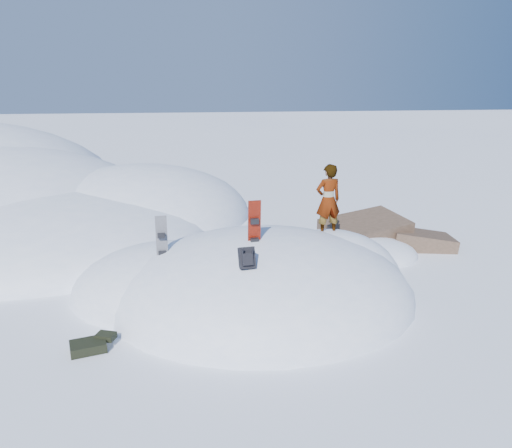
{
  "coord_description": "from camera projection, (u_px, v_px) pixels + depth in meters",
  "views": [
    {
      "loc": [
        -1.45,
        -10.46,
        4.93
      ],
      "look_at": [
        -0.11,
        0.3,
        1.68
      ],
      "focal_mm": 35.0,
      "sensor_mm": 36.0,
      "label": 1
    }
  ],
  "objects": [
    {
      "name": "snow_mound",
      "position": [
        254.0,
        293.0,
        11.74
      ],
      "size": [
        8.0,
        6.0,
        3.0
      ],
      "color": "white",
      "rests_on": "ground"
    },
    {
      "name": "person",
      "position": [
        328.0,
        200.0,
        12.11
      ],
      "size": [
        0.72,
        0.54,
        1.78
      ],
      "primitive_type": "imported",
      "rotation": [
        0.0,
        0.0,
        3.33
      ],
      "color": "slate",
      "rests_on": "snow_mound"
    },
    {
      "name": "snowboard_dark",
      "position": [
        162.0,
        246.0,
        11.01
      ],
      "size": [
        0.26,
        0.28,
        1.34
      ],
      "rotation": [
        0.0,
        0.0,
        0.03
      ],
      "color": "black",
      "rests_on": "snow_mound"
    },
    {
      "name": "backpack",
      "position": [
        247.0,
        258.0,
        9.74
      ],
      "size": [
        0.34,
        0.42,
        0.51
      ],
      "rotation": [
        0.0,
        0.0,
        0.12
      ],
      "color": "black",
      "rests_on": "snow_mound"
    },
    {
      "name": "rock_outcrop",
      "position": [
        372.0,
        247.0,
        14.83
      ],
      "size": [
        4.68,
        4.41,
        1.68
      ],
      "color": "brown",
      "rests_on": "ground"
    },
    {
      "name": "snowboard_red",
      "position": [
        254.0,
        233.0,
        10.77
      ],
      "size": [
        0.29,
        0.19,
        1.49
      ],
      "rotation": [
        0.0,
        0.0,
        0.09
      ],
      "color": "#AF1D09",
      "rests_on": "snow_mound"
    },
    {
      "name": "gear_pile",
      "position": [
        91.0,
        345.0,
        9.28
      ],
      "size": [
        0.87,
        0.67,
        0.23
      ],
      "rotation": [
        0.0,
        0.0,
        0.27
      ],
      "color": "black",
      "rests_on": "ground"
    },
    {
      "name": "ground",
      "position": [
        262.0,
        297.0,
        11.53
      ],
      "size": [
        120.0,
        120.0,
        0.0
      ],
      "primitive_type": "plane",
      "color": "white",
      "rests_on": "ground"
    }
  ]
}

